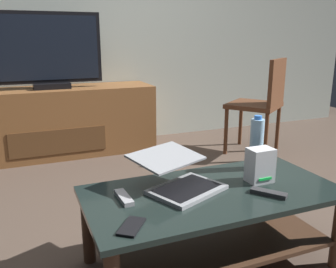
# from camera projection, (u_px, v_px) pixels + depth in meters

# --- Properties ---
(ground_plane) EXTENTS (7.68, 7.68, 0.00)m
(ground_plane) POSITION_uv_depth(u_px,v_px,m) (181.00, 237.00, 2.02)
(ground_plane) COLOR #4C3D33
(back_wall) EXTENTS (6.40, 0.12, 2.80)m
(back_wall) POSITION_uv_depth(u_px,v_px,m) (93.00, 3.00, 3.56)
(back_wall) COLOR #A8B2A8
(back_wall) RESTS_ON ground
(coffee_table) EXTENTS (1.19, 0.59, 0.39)m
(coffee_table) POSITION_uv_depth(u_px,v_px,m) (212.00, 214.00, 1.72)
(coffee_table) COLOR black
(coffee_table) RESTS_ON ground
(media_cabinet) EXTENTS (1.83, 0.51, 0.63)m
(media_cabinet) POSITION_uv_depth(u_px,v_px,m) (55.00, 122.00, 3.38)
(media_cabinet) COLOR brown
(media_cabinet) RESTS_ON ground
(television) EXTENTS (0.91, 0.20, 0.67)m
(television) POSITION_uv_depth(u_px,v_px,m) (49.00, 52.00, 3.19)
(television) COLOR black
(television) RESTS_ON media_cabinet
(dining_chair) EXTENTS (0.61, 0.61, 0.89)m
(dining_chair) POSITION_uv_depth(u_px,v_px,m) (262.00, 100.00, 3.35)
(dining_chair) COLOR #59331E
(dining_chair) RESTS_ON ground
(laptop) EXTENTS (0.44, 0.47, 0.16)m
(laptop) POSITION_uv_depth(u_px,v_px,m) (178.00, 176.00, 1.70)
(laptop) COLOR gray
(laptop) RESTS_ON coffee_table
(router_box) EXTENTS (0.12, 0.10, 0.17)m
(router_box) POSITION_uv_depth(u_px,v_px,m) (260.00, 165.00, 1.77)
(router_box) COLOR silver
(router_box) RESTS_ON coffee_table
(water_bottle_near) EXTENTS (0.07, 0.07, 0.29)m
(water_bottle_near) POSITION_uv_depth(u_px,v_px,m) (256.00, 144.00, 1.93)
(water_bottle_near) COLOR #99C6E5
(water_bottle_near) RESTS_ON coffee_table
(cell_phone) EXTENTS (0.14, 0.15, 0.01)m
(cell_phone) POSITION_uv_depth(u_px,v_px,m) (132.00, 226.00, 1.35)
(cell_phone) COLOR black
(cell_phone) RESTS_ON coffee_table
(tv_remote) EXTENTS (0.05, 0.16, 0.02)m
(tv_remote) POSITION_uv_depth(u_px,v_px,m) (124.00, 197.00, 1.59)
(tv_remote) COLOR #99999E
(tv_remote) RESTS_ON coffee_table
(soundbar_remote) EXTENTS (0.13, 0.15, 0.02)m
(soundbar_remote) POSITION_uv_depth(u_px,v_px,m) (269.00, 193.00, 1.63)
(soundbar_remote) COLOR #2D2D30
(soundbar_remote) RESTS_ON coffee_table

